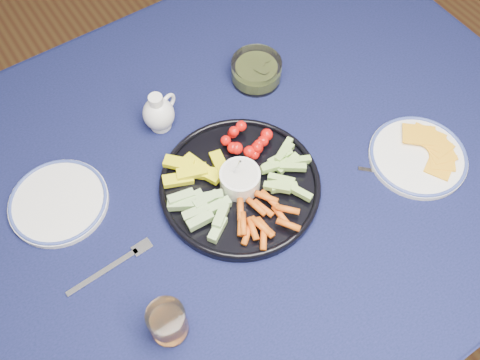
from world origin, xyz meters
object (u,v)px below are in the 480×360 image
pickle_bowl (256,71)px  juice_tumbler (168,323)px  crudite_platter (239,185)px  creamer_pitcher (159,113)px  side_plate_extra (58,202)px  dining_table (186,220)px  cheese_plate (418,156)px

pickle_bowl → juice_tumbler: juice_tumbler is taller
crudite_platter → creamer_pitcher: bearing=102.6°
juice_tumbler → side_plate_extra: juice_tumbler is taller
dining_table → juice_tumbler: juice_tumbler is taller
juice_tumbler → pickle_bowl: bearing=40.8°
crudite_platter → side_plate_extra: size_ratio=1.65×
dining_table → pickle_bowl: size_ratio=14.57×
crudite_platter → creamer_pitcher: (-0.05, 0.23, 0.02)m
cheese_plate → side_plate_extra: 0.74m
dining_table → creamer_pitcher: size_ratio=17.69×
cheese_plate → pickle_bowl: bearing=112.8°
creamer_pitcher → side_plate_extra: bearing=-167.6°
crudite_platter → side_plate_extra: 0.36m
dining_table → creamer_pitcher: bearing=72.9°
cheese_plate → side_plate_extra: bearing=154.6°
pickle_bowl → side_plate_extra: pickle_bowl is taller
pickle_bowl → juice_tumbler: (-0.45, -0.39, 0.01)m
cheese_plate → juice_tumbler: 0.61m
crudite_platter → dining_table: bearing=159.0°
creamer_pitcher → pickle_bowl: 0.25m
dining_table → crudite_platter: crudite_platter is taller
cheese_plate → side_plate_extra: size_ratio=1.04×
juice_tumbler → side_plate_extra: 0.34m
dining_table → pickle_bowl: pickle_bowl is taller
creamer_pitcher → side_plate_extra: (-0.27, -0.06, -0.03)m
dining_table → cheese_plate: (0.46, -0.19, 0.10)m
dining_table → crudite_platter: 0.16m
cheese_plate → juice_tumbler: bearing=-178.0°
pickle_bowl → creamer_pitcher: bearing=178.6°
creamer_pitcher → cheese_plate: (0.40, -0.37, -0.03)m
creamer_pitcher → side_plate_extra: size_ratio=0.48×
dining_table → cheese_plate: cheese_plate is taller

